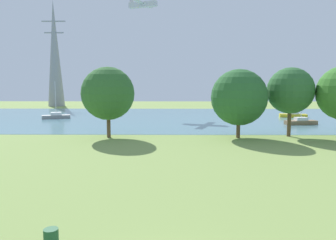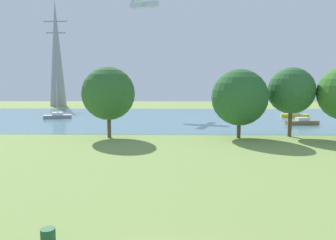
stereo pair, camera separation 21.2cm
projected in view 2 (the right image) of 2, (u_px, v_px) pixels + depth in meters
The scene contains 11 objects.
ground_plane at pixel (170, 148), 31.70m from camera, with size 160.00×160.00×0.00m, color #7F994C.
litter_bin at pixel (48, 239), 12.42m from camera, with size 0.56×0.56×0.80m, color #1E512D.
water_surface at pixel (172, 117), 59.51m from camera, with size 140.00×40.00×0.02m, color slate.
sailboat_brown at pixel (302, 122), 49.29m from camera, with size 4.97×2.20×6.63m.
sailboat_gray at pixel (58, 116), 57.89m from camera, with size 5.03×2.98×6.63m.
sailboat_yellow at pixel (295, 115), 59.59m from camera, with size 5.00×2.37×5.46m.
tree_east_far at pixel (108, 94), 37.26m from camera, with size 6.15×6.15×8.22m.
tree_east_near at pixel (240, 97), 36.95m from camera, with size 6.48×6.48×7.95m.
tree_mid_shore at pixel (291, 91), 37.88m from camera, with size 5.46×5.46×8.19m.
electricity_pylon at pixel (57, 54), 87.65m from camera, with size 6.40×4.40×28.49m.
light_aircraft at pixel (144, 4), 69.23m from camera, with size 6.38×8.25×2.10m.
Camera 2 is at (0.44, -9.17, 6.37)m, focal length 34.48 mm.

